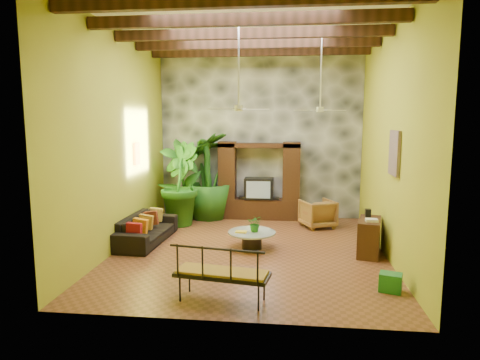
# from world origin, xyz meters

# --- Properties ---
(ground) EXTENTS (7.00, 7.00, 0.00)m
(ground) POSITION_xyz_m (0.00, 0.00, 0.00)
(ground) COLOR brown
(ground) RESTS_ON ground
(ceiling) EXTENTS (6.00, 7.00, 0.02)m
(ceiling) POSITION_xyz_m (0.00, 0.00, 5.00)
(ceiling) COLOR silver
(ceiling) RESTS_ON back_wall
(back_wall) EXTENTS (6.00, 0.02, 5.00)m
(back_wall) POSITION_xyz_m (0.00, 3.50, 2.50)
(back_wall) COLOR gold
(back_wall) RESTS_ON ground
(left_wall) EXTENTS (0.02, 7.00, 5.00)m
(left_wall) POSITION_xyz_m (-3.00, 0.00, 2.50)
(left_wall) COLOR gold
(left_wall) RESTS_ON ground
(right_wall) EXTENTS (0.02, 7.00, 5.00)m
(right_wall) POSITION_xyz_m (3.00, 0.00, 2.50)
(right_wall) COLOR gold
(right_wall) RESTS_ON ground
(stone_accent_wall) EXTENTS (5.98, 0.10, 4.98)m
(stone_accent_wall) POSITION_xyz_m (0.00, 3.44, 2.50)
(stone_accent_wall) COLOR #35383C
(stone_accent_wall) RESTS_ON ground
(ceiling_beams) EXTENTS (5.95, 5.36, 0.22)m
(ceiling_beams) POSITION_xyz_m (0.00, 0.00, 4.78)
(ceiling_beams) COLOR #361C11
(ceiling_beams) RESTS_ON ceiling
(entertainment_center) EXTENTS (2.40, 0.55, 2.30)m
(entertainment_center) POSITION_xyz_m (0.00, 3.14, 0.97)
(entertainment_center) COLOR black
(entertainment_center) RESTS_ON ground
(ceiling_fan_front) EXTENTS (1.28, 1.28, 1.86)m
(ceiling_fan_front) POSITION_xyz_m (-0.20, -0.40, 3.40)
(ceiling_fan_front) COLOR silver
(ceiling_fan_front) RESTS_ON ceiling
(ceiling_fan_back) EXTENTS (1.28, 1.28, 1.86)m
(ceiling_fan_back) POSITION_xyz_m (1.60, 1.20, 3.40)
(ceiling_fan_back) COLOR silver
(ceiling_fan_back) RESTS_ON ceiling
(wall_art_mask) EXTENTS (0.06, 0.32, 0.55)m
(wall_art_mask) POSITION_xyz_m (-2.96, 1.00, 2.10)
(wall_art_mask) COLOR gold
(wall_art_mask) RESTS_ON left_wall
(wall_art_painting) EXTENTS (0.06, 0.70, 0.90)m
(wall_art_painting) POSITION_xyz_m (2.96, -0.60, 2.30)
(wall_art_painting) COLOR #254E88
(wall_art_painting) RESTS_ON right_wall
(sofa) EXTENTS (1.00, 2.29, 0.66)m
(sofa) POSITION_xyz_m (-2.56, 0.36, 0.33)
(sofa) COLOR black
(sofa) RESTS_ON ground
(wicker_armchair) EXTENTS (1.09, 1.10, 0.77)m
(wicker_armchair) POSITION_xyz_m (1.68, 2.28, 0.38)
(wicker_armchair) COLOR brown
(wicker_armchair) RESTS_ON ground
(tall_plant_a) EXTENTS (1.50, 1.48, 2.39)m
(tall_plant_a) POSITION_xyz_m (-2.19, 2.57, 1.20)
(tall_plant_a) COLOR #225E18
(tall_plant_a) RESTS_ON ground
(tall_plant_b) EXTENTS (1.46, 1.59, 2.33)m
(tall_plant_b) POSITION_xyz_m (-2.20, 2.18, 1.17)
(tall_plant_b) COLOR #22651A
(tall_plant_b) RESTS_ON ground
(tall_plant_c) EXTENTS (1.93, 1.93, 2.57)m
(tall_plant_c) POSITION_xyz_m (-1.51, 3.03, 1.29)
(tall_plant_c) COLOR #246019
(tall_plant_c) RESTS_ON ground
(coffee_table) EXTENTS (1.10, 1.10, 0.40)m
(coffee_table) POSITION_xyz_m (0.04, 0.12, 0.26)
(coffee_table) COLOR black
(coffee_table) RESTS_ON ground
(centerpiece_plant) EXTENTS (0.37, 0.32, 0.39)m
(centerpiece_plant) POSITION_xyz_m (0.12, 0.14, 0.59)
(centerpiece_plant) COLOR #1F6219
(centerpiece_plant) RESTS_ON coffee_table
(yellow_tray) EXTENTS (0.27, 0.20, 0.03)m
(yellow_tray) POSITION_xyz_m (-0.20, 0.03, 0.41)
(yellow_tray) COLOR yellow
(yellow_tray) RESTS_ON coffee_table
(iron_bench) EXTENTS (1.62, 0.80, 0.57)m
(iron_bench) POSITION_xyz_m (-0.20, -2.86, 0.54)
(iron_bench) COLOR black
(iron_bench) RESTS_ON ground
(side_console) EXTENTS (0.66, 1.07, 0.79)m
(side_console) POSITION_xyz_m (2.65, -0.02, 0.40)
(side_console) COLOR #3A2112
(side_console) RESTS_ON ground
(green_bin) EXTENTS (0.44, 0.38, 0.32)m
(green_bin) POSITION_xyz_m (2.65, -2.08, 0.16)
(green_bin) COLOR #1F7434
(green_bin) RESTS_ON ground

